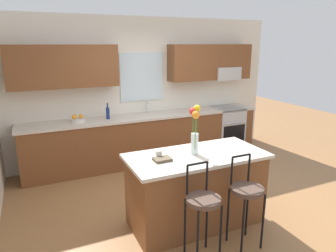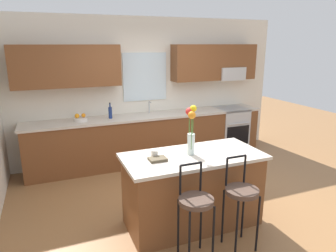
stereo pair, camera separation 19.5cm
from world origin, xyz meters
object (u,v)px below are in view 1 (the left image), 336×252
(oven_range, at_px, (226,128))
(bar_stool_middle, at_px, (246,193))
(kitchen_island, at_px, (196,189))
(bar_stool_near, at_px, (203,204))
(flower_vase, at_px, (195,128))
(fruit_bowl_oranges, at_px, (78,119))
(cookbook, at_px, (162,159))
(mug_ceramic, at_px, (159,154))
(bottle_olive_oil, at_px, (108,113))

(oven_range, bearing_deg, bar_stool_middle, -121.08)
(kitchen_island, xyz_separation_m, bar_stool_near, (-0.28, -0.62, 0.17))
(oven_range, bearing_deg, bar_stool_near, -128.59)
(flower_vase, distance_m, fruit_bowl_oranges, 2.45)
(cookbook, bearing_deg, oven_range, 42.22)
(mug_ceramic, height_order, cookbook, mug_ceramic)
(bar_stool_middle, xyz_separation_m, cookbook, (-0.74, 0.61, 0.30))
(bar_stool_near, bearing_deg, bottle_olive_oil, 95.37)
(cookbook, bearing_deg, flower_vase, 4.49)
(bar_stool_near, bearing_deg, bar_stool_middle, 0.00)
(oven_range, xyz_separation_m, bottle_olive_oil, (-2.52, 0.02, 0.57))
(oven_range, distance_m, cookbook, 3.32)
(kitchen_island, bearing_deg, bar_stool_near, -113.91)
(flower_vase, bearing_deg, bar_stool_middle, -65.07)
(bar_stool_middle, bearing_deg, bottle_olive_oil, 106.03)
(kitchen_island, height_order, bottle_olive_oil, bottle_olive_oil)
(bar_stool_near, distance_m, fruit_bowl_oranges, 2.97)
(kitchen_island, distance_m, bottle_olive_oil, 2.36)
(kitchen_island, bearing_deg, bar_stool_middle, -66.09)
(cookbook, distance_m, fruit_bowl_oranges, 2.32)
(flower_vase, xyz_separation_m, bottle_olive_oil, (-0.52, 2.20, -0.22))
(fruit_bowl_oranges, bearing_deg, bar_stool_near, -74.50)
(flower_vase, distance_m, mug_ceramic, 0.53)
(bar_stool_near, height_order, mug_ceramic, bar_stool_near)
(flower_vase, relative_size, cookbook, 3.03)
(flower_vase, height_order, cookbook, flower_vase)
(flower_vase, distance_m, bottle_olive_oil, 2.27)
(mug_ceramic, distance_m, cookbook, 0.11)
(cookbook, relative_size, fruit_bowl_oranges, 0.83)
(bar_stool_middle, distance_m, bottle_olive_oil, 2.99)
(bar_stool_near, xyz_separation_m, mug_ceramic, (-0.19, 0.72, 0.33))
(oven_range, bearing_deg, cookbook, -137.78)
(cookbook, bearing_deg, bar_stool_middle, -39.63)
(kitchen_island, xyz_separation_m, flower_vase, (-0.02, 0.02, 0.79))
(oven_range, distance_m, mug_ceramic, 3.26)
(oven_range, relative_size, kitchen_island, 0.54)
(oven_range, height_order, kitchen_island, same)
(kitchen_island, relative_size, fruit_bowl_oranges, 7.08)
(bottle_olive_oil, bearing_deg, kitchen_island, -76.30)
(flower_vase, xyz_separation_m, fruit_bowl_oranges, (-1.04, 2.20, -0.29))
(oven_range, distance_m, flower_vase, 3.06)
(bottle_olive_oil, bearing_deg, oven_range, -0.56)
(bar_stool_near, height_order, bottle_olive_oil, bottle_olive_oil)
(bar_stool_near, height_order, flower_vase, flower_vase)
(oven_range, height_order, fruit_bowl_oranges, fruit_bowl_oranges)
(oven_range, height_order, flower_vase, flower_vase)
(mug_ceramic, height_order, fruit_bowl_oranges, fruit_bowl_oranges)
(fruit_bowl_oranges, bearing_deg, flower_vase, -64.71)
(flower_vase, bearing_deg, mug_ceramic, 170.40)
(cookbook, relative_size, bottle_olive_oil, 0.70)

